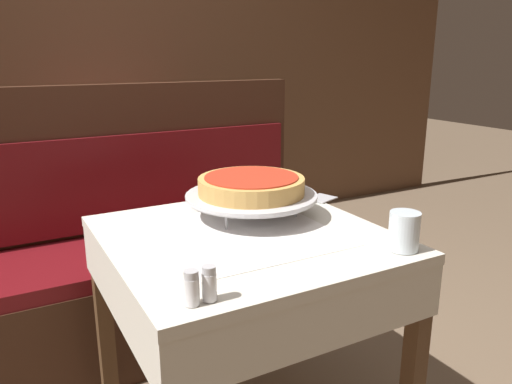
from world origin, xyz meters
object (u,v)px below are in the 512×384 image
(water_glass_near, at_px, (404,231))
(napkin_holder, at_px, (221,187))
(dining_table_front, at_px, (245,267))
(booth_bench, at_px, (136,273))
(pepper_shaker, at_px, (209,283))
(dining_table_rear, at_px, (122,162))
(pizza_pan_stand, at_px, (251,197))
(condiment_caddy, at_px, (109,137))
(pizza_server, at_px, (308,202))
(salt_shaker, at_px, (192,288))
(deep_dish_pizza, at_px, (251,185))

(water_glass_near, distance_m, napkin_holder, 0.68)
(dining_table_front, xyz_separation_m, napkin_holder, (0.08, 0.34, 0.15))
(booth_bench, relative_size, pepper_shaker, 21.88)
(dining_table_rear, relative_size, pepper_shaker, 9.68)
(booth_bench, bearing_deg, pizza_pan_stand, -71.90)
(condiment_caddy, bearing_deg, pizza_pan_stand, -85.68)
(water_glass_near, bearing_deg, pizza_server, 87.55)
(pepper_shaker, bearing_deg, dining_table_front, 52.11)
(salt_shaker, height_order, napkin_holder, napkin_holder)
(deep_dish_pizza, height_order, salt_shaker, deep_dish_pizza)
(deep_dish_pizza, relative_size, napkin_holder, 3.30)
(dining_table_rear, bearing_deg, dining_table_front, -91.24)
(condiment_caddy, bearing_deg, napkin_holder, -85.14)
(dining_table_rear, xyz_separation_m, pizza_pan_stand, (0.05, -1.43, 0.15))
(pizza_pan_stand, xyz_separation_m, salt_shaker, (-0.38, -0.44, -0.03))
(booth_bench, bearing_deg, deep_dish_pizza, -71.90)
(pepper_shaker, height_order, napkin_holder, napkin_holder)
(pizza_pan_stand, distance_m, salt_shaker, 0.58)
(dining_table_front, bearing_deg, condiment_caddy, 90.82)
(pizza_pan_stand, relative_size, napkin_holder, 4.10)
(dining_table_front, bearing_deg, salt_shaker, -131.94)
(dining_table_front, bearing_deg, pizza_server, 25.16)
(pizza_pan_stand, bearing_deg, deep_dish_pizza, -153.43)
(deep_dish_pizza, xyz_separation_m, pizza_server, (0.24, 0.03, -0.10))
(salt_shaker, distance_m, condiment_caddy, 1.91)
(pepper_shaker, height_order, condiment_caddy, condiment_caddy)
(pizza_pan_stand, height_order, water_glass_near, water_glass_near)
(condiment_caddy, bearing_deg, dining_table_rear, -18.86)
(booth_bench, height_order, water_glass_near, booth_bench)
(deep_dish_pizza, distance_m, condiment_caddy, 1.45)
(pepper_shaker, bearing_deg, booth_bench, 83.42)
(deep_dish_pizza, height_order, pepper_shaker, deep_dish_pizza)
(dining_table_front, bearing_deg, deep_dish_pizza, 54.59)
(water_glass_near, relative_size, pepper_shaker, 1.33)
(pepper_shaker, bearing_deg, napkin_holder, 63.21)
(pizza_server, height_order, salt_shaker, salt_shaker)
(pepper_shaker, distance_m, napkin_holder, 0.74)
(pizza_server, relative_size, napkin_holder, 2.63)
(booth_bench, bearing_deg, condiment_caddy, 82.74)
(pizza_server, bearing_deg, deep_dish_pizza, -172.74)
(pepper_shaker, bearing_deg, water_glass_near, 1.29)
(booth_bench, bearing_deg, dining_table_front, -80.80)
(dining_table_rear, xyz_separation_m, pepper_shaker, (-0.28, -1.87, 0.13))
(pizza_server, relative_size, condiment_caddy, 1.56)
(dining_table_rear, bearing_deg, salt_shaker, -99.77)
(dining_table_front, bearing_deg, pepper_shaker, -127.89)
(napkin_holder, bearing_deg, booth_bench, 115.62)
(pizza_pan_stand, height_order, condiment_caddy, condiment_caddy)
(deep_dish_pizza, height_order, pizza_server, deep_dish_pizza)
(water_glass_near, bearing_deg, dining_table_rear, 98.31)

